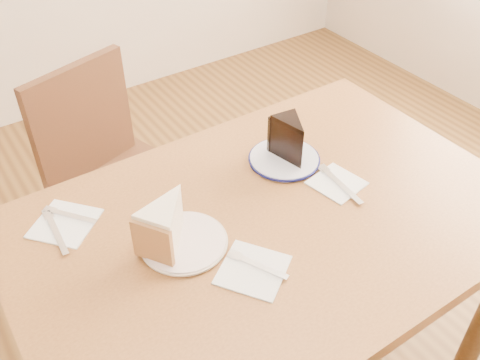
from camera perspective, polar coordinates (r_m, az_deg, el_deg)
name	(u,v)px	position (r m, az deg, el deg)	size (l,w,h in m)	color
table	(270,245)	(1.34, 3.21, -6.99)	(1.20, 0.80, 0.75)	#5A3518
chair_far	(119,183)	(1.82, -12.78, -0.33)	(0.54, 0.54, 0.87)	#341B0F
plate_cream	(184,242)	(1.20, -5.99, -6.63)	(0.19, 0.19, 0.01)	silver
plate_navy	(284,159)	(1.43, 4.73, 2.25)	(0.18, 0.18, 0.01)	white
carrot_cake	(168,222)	(1.18, -7.64, -4.51)	(0.09, 0.13, 0.10)	white
chocolate_cake	(292,142)	(1.40, 5.55, 4.02)	(0.07, 0.10, 0.10)	black
napkin_cream	(253,270)	(1.15, 1.38, -9.56)	(0.13, 0.13, 0.00)	white
napkin_navy	(337,183)	(1.38, 10.28, -0.33)	(0.12, 0.12, 0.00)	white
napkin_spare	(65,223)	(1.31, -18.17, -4.41)	(0.13, 0.13, 0.00)	white
fork_cream	(258,265)	(1.15, 1.97, -9.08)	(0.01, 0.14, 0.00)	white
knife_navy	(340,184)	(1.37, 10.64, -0.44)	(0.02, 0.17, 0.00)	silver
fork_spare	(71,215)	(1.32, -17.62, -3.63)	(0.01, 0.14, 0.00)	silver
knife_spare	(56,232)	(1.29, -19.02, -5.30)	(0.01, 0.16, 0.00)	silver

